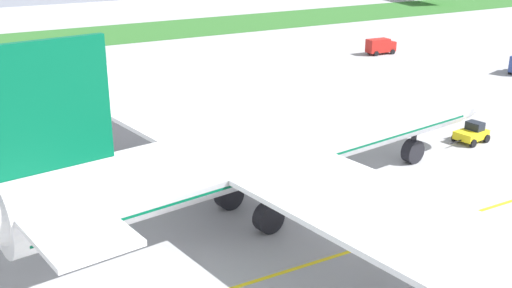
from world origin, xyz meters
TOP-DOWN VIEW (x-y plane):
  - ground_plane at (0.00, 0.00)m, footprint 600.00×600.00m
  - apron_taxi_line at (0.00, -3.80)m, footprint 280.00×0.36m
  - grass_median_strip at (0.00, 95.60)m, footprint 320.00×24.00m
  - airliner_foreground at (-5.48, 4.90)m, footprint 53.78×86.78m
  - pushback_tug at (22.33, 8.82)m, footprint 5.52×3.10m
  - service_truck_catering_van at (45.05, 50.79)m, footprint 5.64×2.68m

SIDE VIEW (x-z plane):
  - ground_plane at x=0.00m, z-range 0.00..0.00m
  - apron_taxi_line at x=0.00m, z-range 0.00..0.01m
  - grass_median_strip at x=0.00m, z-range 0.00..0.10m
  - pushback_tug at x=22.33m, z-range -0.10..2.11m
  - service_truck_catering_van at x=45.05m, z-range 0.12..2.96m
  - airliner_foreground at x=-5.48m, z-range -2.63..13.77m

